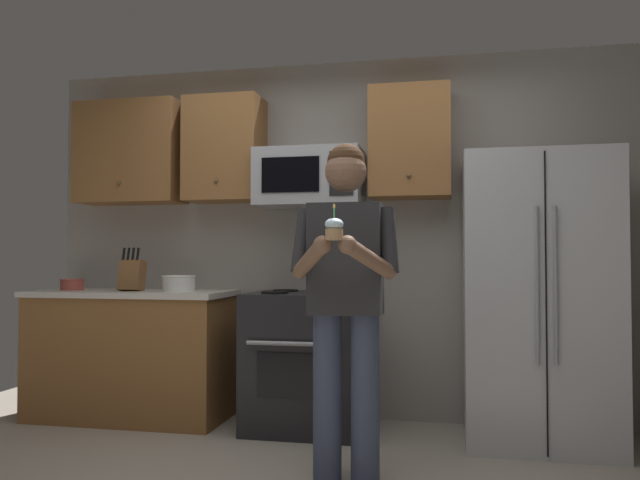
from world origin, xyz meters
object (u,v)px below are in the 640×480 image
object	(u,v)px
person	(346,288)
cupcake	(334,229)
refrigerator	(537,299)
knife_block	(132,275)
oven_range	(306,360)
microwave	(310,178)
bowl_small_colored	(72,284)
bowl_large_white	(179,283)

from	to	relation	value
person	cupcake	size ratio (longest dim) A/B	10.13
refrigerator	knife_block	size ratio (longest dim) A/B	5.63
oven_range	person	size ratio (longest dim) A/B	0.53
oven_range	microwave	distance (m)	1.26
oven_range	knife_block	distance (m)	1.40
person	cupcake	xyz separation A→B (m)	(-0.00, -0.33, 0.30)
knife_block	bowl_small_colored	size ratio (longest dim) A/B	1.85
refrigerator	knife_block	world-z (taller)	refrigerator
cupcake	bowl_large_white	bearing A→B (deg)	136.91
refrigerator	bowl_large_white	world-z (taller)	refrigerator
bowl_large_white	person	size ratio (longest dim) A/B	0.14
refrigerator	person	distance (m)	1.39
microwave	knife_block	bearing A→B (deg)	-173.35
knife_block	cupcake	distance (m)	2.12
refrigerator	bowl_small_colored	xyz separation A→B (m)	(-3.28, 0.05, 0.06)
oven_range	person	distance (m)	1.15
refrigerator	knife_block	bearing A→B (deg)	179.80
microwave	refrigerator	bearing A→B (deg)	-6.03
bowl_small_colored	refrigerator	bearing A→B (deg)	-0.95
bowl_large_white	bowl_small_colored	distance (m)	0.84
microwave	refrigerator	world-z (taller)	microwave
refrigerator	cupcake	bearing A→B (deg)	-131.41
bowl_large_white	person	bearing A→B (deg)	-34.80
microwave	knife_block	xyz separation A→B (m)	(-1.28, -0.15, -0.69)
oven_range	cupcake	bearing A→B (deg)	-71.18
oven_range	person	xyz separation A→B (m)	(0.43, -0.93, 0.53)
bowl_large_white	bowl_small_colored	world-z (taller)	bowl_large_white
microwave	cupcake	distance (m)	1.50
oven_range	knife_block	world-z (taller)	knife_block
oven_range	bowl_large_white	distance (m)	1.07
microwave	oven_range	bearing A→B (deg)	-90.02
refrigerator	cupcake	xyz separation A→B (m)	(-1.07, -1.22, 0.39)
person	bowl_small_colored	bearing A→B (deg)	156.95
bowl_small_colored	cupcake	size ratio (longest dim) A/B	1.00
bowl_small_colored	cupcake	distance (m)	2.57
microwave	person	world-z (taller)	microwave
refrigerator	cupcake	world-z (taller)	refrigerator
microwave	refrigerator	size ratio (longest dim) A/B	0.41
microwave	person	xyz separation A→B (m)	(0.43, -1.05, -0.72)
refrigerator	bowl_large_white	size ratio (longest dim) A/B	7.46
oven_range	microwave	world-z (taller)	microwave
microwave	knife_block	distance (m)	1.46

